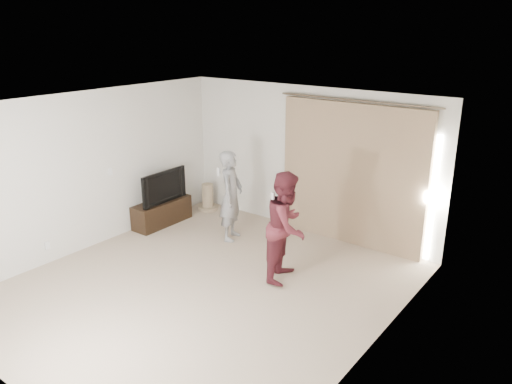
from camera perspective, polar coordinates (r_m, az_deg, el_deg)
floor at (r=7.33m, az=-5.93°, el=-10.77°), size 5.50×5.50×0.00m
wall_back at (r=8.89m, az=5.88°, el=3.64°), size 5.00×0.04×2.60m
wall_left at (r=8.62m, az=-18.55°, el=2.28°), size 0.04×5.50×2.60m
ceiling at (r=6.47m, az=-6.71°, el=9.74°), size 5.00×5.50×0.01m
curtain at (r=8.44m, az=10.91°, el=1.90°), size 2.80×0.11×2.46m
tv_console at (r=9.54m, az=-10.69°, el=-2.31°), size 0.41×1.18×0.45m
tv at (r=9.37m, az=-10.88°, el=0.69°), size 0.15×1.04×0.60m
scratching_post at (r=10.15m, az=-5.54°, el=-0.82°), size 0.40×0.40×0.54m
person_man at (r=8.57m, az=-2.86°, el=-0.43°), size 0.56×0.67×1.58m
person_woman at (r=7.22m, az=3.54°, el=-3.93°), size 0.79×0.92×1.64m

